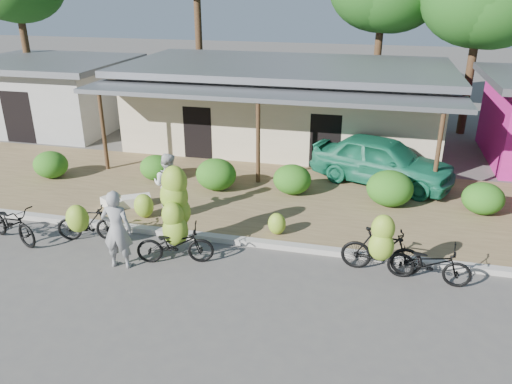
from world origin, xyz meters
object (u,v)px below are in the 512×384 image
Objects in this scene: bike_left at (86,222)px; sack_near at (136,201)px; bike_far_left at (9,222)px; bike_center at (175,224)px; bike_far_right at (429,263)px; teal_van at (382,160)px; vendor at (117,230)px; sack_far at (113,203)px; bystander at (168,185)px; bike_right at (382,248)px.

bike_left reaches higher than sack_near.
bike_center is at bearing -66.41° from bike_far_left.
bike_far_right is 5.86m from teal_van.
bike_far_right is (8.54, 0.16, -0.11)m from bike_left.
bike_left is 1.70m from vendor.
bike_far_right is 7.23m from vendor.
bike_center is at bearing 160.30° from teal_van.
teal_van is (7.76, 3.95, 0.65)m from sack_far.
bike_far_left is 10.54m from bike_far_right.
bike_center reaches higher than bystander.
bike_far_left is 2.04m from bike_left.
sack_far is (-8.88, 1.79, -0.22)m from bike_far_right.
bike_left is 2.30× the size of sack_far.
bike_right is 0.41× the size of teal_van.
bike_far_right is at bearing -178.32° from vendor.
bystander is at bearing -99.44° from vendor.
bike_right reaches higher than bike_left.
bystander reaches higher than bike_far_left.
sack_far is 0.40× the size of bystander.
bike_right reaches higher than sack_near.
bystander reaches higher than teal_van.
bike_far_left is 2.44× the size of sack_near.
bystander is at bearing -2.34° from sack_far.
bike_right reaches higher than bike_far_left.
bystander is at bearing -52.44° from bike_left.
bike_left is 0.87× the size of vendor.
bike_left is 0.92× the size of bystander.
vendor is 0.42× the size of teal_van.
sack_near is (-8.26, 2.10, -0.21)m from bike_far_right.
bike_far_right is at bearing -149.72° from teal_van.
bike_left is 9.48m from teal_van.
bike_far_right is 8.53m from sack_near.
bike_far_left is 4.24m from bystander.
bike_right is 0.96× the size of vendor.
teal_van is at bearing 17.09° from bike_far_right.
bike_center is 1.22× the size of bike_far_right.
bike_far_right is (10.52, 0.60, -0.09)m from bike_far_left.
sack_near is at bearing -20.20° from bike_far_left.
bike_left is 0.91× the size of bike_right.
bystander is (1.26, -0.38, 0.78)m from sack_near.
bike_far_left is 1.09× the size of bike_right.
vendor is (-7.14, -1.04, 0.50)m from bike_far_right.
bike_left is at bearing 147.70° from teal_van.
bystander is at bearing 77.79° from bike_right.
sack_near is 0.43× the size of vendor.
bike_center is 1.17× the size of vendor.
teal_van is (7.41, 5.90, 0.32)m from bike_left.
vendor is (-6.06, -1.07, 0.28)m from bike_right.
bike_left is (1.99, 0.43, 0.02)m from bike_far_left.
bike_far_left is 9.47m from bike_right.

